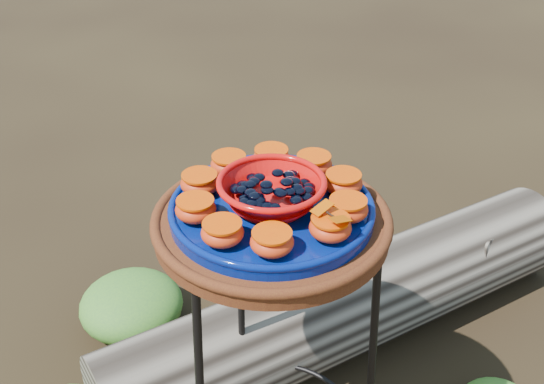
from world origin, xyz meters
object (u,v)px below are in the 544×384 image
object	(u,v)px
cobalt_plate	(272,211)
driftwood_log	(350,304)
red_bowl	(272,193)
plant_stand	(272,367)
terracotta_saucer	(272,224)

from	to	relation	value
cobalt_plate	driftwood_log	bearing A→B (deg)	43.30
cobalt_plate	red_bowl	bearing A→B (deg)	0.00
plant_stand	red_bowl	distance (m)	0.43
terracotta_saucer	red_bowl	xyz separation A→B (m)	(0.00, 0.00, 0.07)
red_bowl	driftwood_log	xyz separation A→B (m)	(0.36, 0.34, -0.65)
plant_stand	driftwood_log	xyz separation A→B (m)	(0.36, 0.34, -0.21)
cobalt_plate	driftwood_log	distance (m)	0.78
terracotta_saucer	driftwood_log	distance (m)	0.76
plant_stand	driftwood_log	world-z (taller)	plant_stand
terracotta_saucer	cobalt_plate	size ratio (longest dim) A/B	1.17
driftwood_log	terracotta_saucer	bearing A→B (deg)	-136.70
cobalt_plate	red_bowl	world-z (taller)	red_bowl
cobalt_plate	red_bowl	xyz separation A→B (m)	(0.00, 0.00, 0.04)
plant_stand	cobalt_plate	size ratio (longest dim) A/B	1.92
plant_stand	red_bowl	xyz separation A→B (m)	(0.00, 0.00, 0.43)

